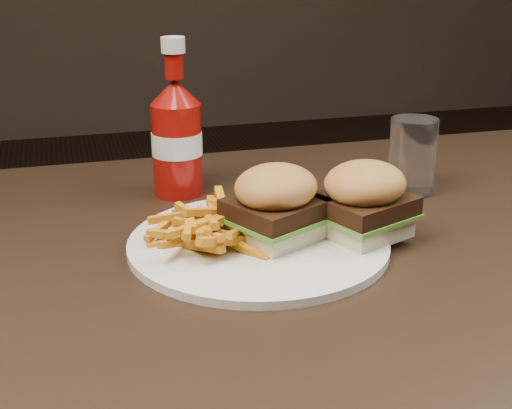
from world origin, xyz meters
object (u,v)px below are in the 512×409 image
object	(u,v)px
plate	(258,244)
ketchup_bottle	(177,153)
tumbler	(412,155)
dining_table	(292,259)

from	to	relation	value
plate	ketchup_bottle	xyz separation A→B (m)	(-0.06, 0.21, 0.06)
ketchup_bottle	tumbler	size ratio (longest dim) A/B	1.33
dining_table	ketchup_bottle	xyz separation A→B (m)	(-0.10, 0.21, 0.08)
plate	tumbler	distance (m)	0.30
ketchup_bottle	tumbler	xyz separation A→B (m)	(0.32, -0.08, -0.01)
plate	ketchup_bottle	bearing A→B (deg)	104.98
plate	tumbler	world-z (taller)	tumbler
plate	ketchup_bottle	size ratio (longest dim) A/B	2.22
plate	tumbler	xyz separation A→B (m)	(0.26, 0.13, 0.05)
dining_table	tumbler	xyz separation A→B (m)	(0.22, 0.13, 0.08)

